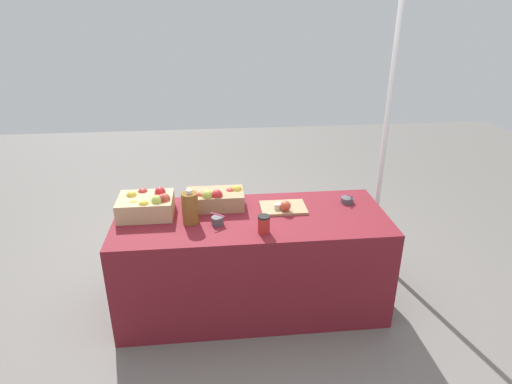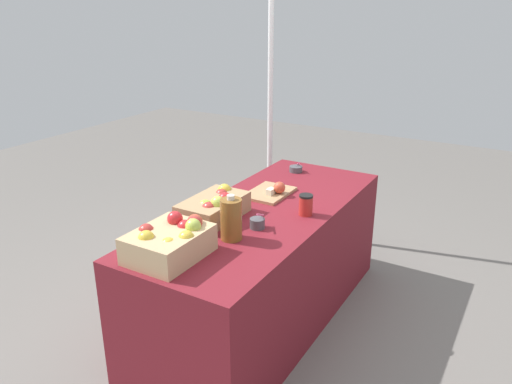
{
  "view_description": "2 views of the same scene",
  "coord_description": "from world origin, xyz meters",
  "px_view_note": "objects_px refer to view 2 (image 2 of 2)",
  "views": [
    {
      "loc": [
        -0.25,
        -2.71,
        2.12
      ],
      "look_at": [
        0.03,
        -0.03,
        0.94
      ],
      "focal_mm": 30.68,
      "sensor_mm": 36.0,
      "label": 1
    },
    {
      "loc": [
        -2.35,
        -1.33,
        1.87
      ],
      "look_at": [
        -0.17,
        -0.05,
        0.92
      ],
      "focal_mm": 35.23,
      "sensor_mm": 36.0,
      "label": 2
    }
  ],
  "objects_px": {
    "cutting_board_front": "(272,192)",
    "coffee_cup": "(306,205)",
    "sample_bowl_near": "(257,223)",
    "apple_crate_middle": "(214,207)",
    "sample_bowl_mid": "(296,169)",
    "apple_crate_left": "(171,241)",
    "cider_jug": "(231,219)",
    "tent_pole": "(270,108)"
  },
  "relations": [
    {
      "from": "cutting_board_front",
      "to": "coffee_cup",
      "type": "bearing_deg",
      "value": -119.47
    },
    {
      "from": "sample_bowl_near",
      "to": "apple_crate_middle",
      "type": "bearing_deg",
      "value": 91.53
    },
    {
      "from": "sample_bowl_mid",
      "to": "coffee_cup",
      "type": "xyz_separation_m",
      "value": [
        -0.67,
        -0.39,
        0.04
      ]
    },
    {
      "from": "apple_crate_left",
      "to": "sample_bowl_near",
      "type": "distance_m",
      "value": 0.52
    },
    {
      "from": "apple_crate_middle",
      "to": "cutting_board_front",
      "type": "xyz_separation_m",
      "value": [
        0.48,
        -0.1,
        -0.05
      ]
    },
    {
      "from": "apple_crate_middle",
      "to": "apple_crate_left",
      "type": "bearing_deg",
      "value": -170.15
    },
    {
      "from": "sample_bowl_near",
      "to": "sample_bowl_mid",
      "type": "distance_m",
      "value": 1.0
    },
    {
      "from": "cider_jug",
      "to": "apple_crate_left",
      "type": "bearing_deg",
      "value": 154.85
    },
    {
      "from": "sample_bowl_mid",
      "to": "coffee_cup",
      "type": "relative_size",
      "value": 0.77
    },
    {
      "from": "sample_bowl_mid",
      "to": "coffee_cup",
      "type": "height_order",
      "value": "coffee_cup"
    },
    {
      "from": "cider_jug",
      "to": "coffee_cup",
      "type": "height_order",
      "value": "cider_jug"
    },
    {
      "from": "apple_crate_left",
      "to": "apple_crate_middle",
      "type": "bearing_deg",
      "value": 9.85
    },
    {
      "from": "sample_bowl_near",
      "to": "coffee_cup",
      "type": "distance_m",
      "value": 0.33
    },
    {
      "from": "cutting_board_front",
      "to": "sample_bowl_mid",
      "type": "bearing_deg",
      "value": 8.26
    },
    {
      "from": "cutting_board_front",
      "to": "coffee_cup",
      "type": "distance_m",
      "value": 0.37
    },
    {
      "from": "cutting_board_front",
      "to": "cider_jug",
      "type": "height_order",
      "value": "cider_jug"
    },
    {
      "from": "sample_bowl_near",
      "to": "tent_pole",
      "type": "distance_m",
      "value": 1.58
    },
    {
      "from": "cider_jug",
      "to": "cutting_board_front",
      "type": "bearing_deg",
      "value": 10.91
    },
    {
      "from": "apple_crate_middle",
      "to": "cider_jug",
      "type": "bearing_deg",
      "value": -127.34
    },
    {
      "from": "cutting_board_front",
      "to": "cider_jug",
      "type": "relative_size",
      "value": 1.36
    },
    {
      "from": "sample_bowl_near",
      "to": "coffee_cup",
      "type": "xyz_separation_m",
      "value": [
        0.3,
        -0.15,
        0.03
      ]
    },
    {
      "from": "sample_bowl_near",
      "to": "sample_bowl_mid",
      "type": "bearing_deg",
      "value": 14.29
    },
    {
      "from": "sample_bowl_mid",
      "to": "cider_jug",
      "type": "bearing_deg",
      "value": -170.22
    },
    {
      "from": "sample_bowl_near",
      "to": "tent_pole",
      "type": "bearing_deg",
      "value": 26.49
    },
    {
      "from": "cider_jug",
      "to": "tent_pole",
      "type": "distance_m",
      "value": 1.71
    },
    {
      "from": "coffee_cup",
      "to": "sample_bowl_near",
      "type": "bearing_deg",
      "value": 153.8
    },
    {
      "from": "apple_crate_middle",
      "to": "cutting_board_front",
      "type": "bearing_deg",
      "value": -11.6
    },
    {
      "from": "cutting_board_front",
      "to": "coffee_cup",
      "type": "height_order",
      "value": "coffee_cup"
    },
    {
      "from": "tent_pole",
      "to": "coffee_cup",
      "type": "bearing_deg",
      "value": -142.57
    },
    {
      "from": "apple_crate_middle",
      "to": "sample_bowl_mid",
      "type": "relative_size",
      "value": 4.43
    },
    {
      "from": "cutting_board_front",
      "to": "cider_jug",
      "type": "bearing_deg",
      "value": -169.09
    },
    {
      "from": "sample_bowl_near",
      "to": "cider_jug",
      "type": "bearing_deg",
      "value": 164.79
    },
    {
      "from": "apple_crate_left",
      "to": "coffee_cup",
      "type": "distance_m",
      "value": 0.85
    },
    {
      "from": "sample_bowl_near",
      "to": "coffee_cup",
      "type": "bearing_deg",
      "value": -26.2
    },
    {
      "from": "cutting_board_front",
      "to": "tent_pole",
      "type": "distance_m",
      "value": 1.1
    },
    {
      "from": "coffee_cup",
      "to": "tent_pole",
      "type": "xyz_separation_m",
      "value": [
        1.09,
        0.84,
        0.28
      ]
    },
    {
      "from": "coffee_cup",
      "to": "cutting_board_front",
      "type": "bearing_deg",
      "value": 60.53
    },
    {
      "from": "apple_crate_left",
      "to": "apple_crate_middle",
      "type": "xyz_separation_m",
      "value": [
        0.48,
        0.08,
        -0.01
      ]
    },
    {
      "from": "apple_crate_middle",
      "to": "coffee_cup",
      "type": "bearing_deg",
      "value": -54.21
    },
    {
      "from": "cider_jug",
      "to": "coffee_cup",
      "type": "xyz_separation_m",
      "value": [
        0.47,
        -0.19,
        -0.05
      ]
    },
    {
      "from": "cider_jug",
      "to": "tent_pole",
      "type": "height_order",
      "value": "tent_pole"
    },
    {
      "from": "cutting_board_front",
      "to": "apple_crate_left",
      "type": "bearing_deg",
      "value": 179.01
    }
  ]
}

